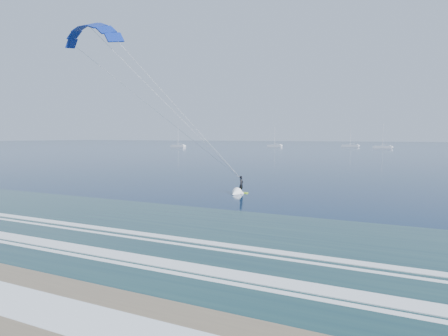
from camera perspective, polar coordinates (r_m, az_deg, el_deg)
kitesurfer_rig at (r=42.06m, az=-8.53°, el=9.33°), size 19.60×8.83×18.65m
sailboat_0 at (r=216.73m, az=-6.57°, el=3.16°), size 8.22×2.40×11.24m
sailboat_1 at (r=222.80m, az=7.25°, el=3.19°), size 8.10×2.40×11.21m
sailboat_2 at (r=230.46m, az=17.59°, el=3.06°), size 9.06×2.40×12.17m
sailboat_3 at (r=208.87m, az=21.70°, el=2.81°), size 8.59×2.40×11.93m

